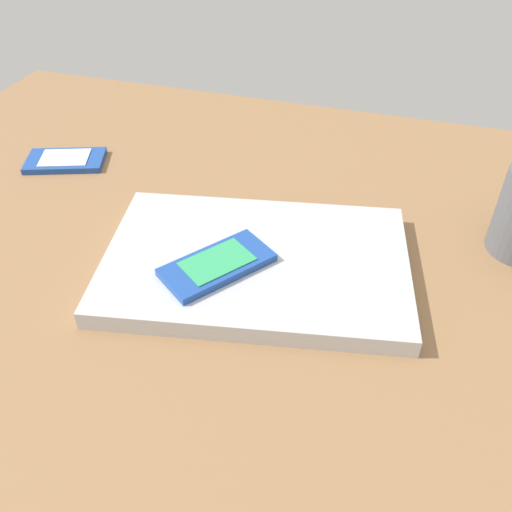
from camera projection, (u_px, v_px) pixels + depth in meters
desk_surface at (292, 269)px, 61.89cm from camera, size 120.00×80.00×3.00cm
laptop_closed at (256, 263)px, 58.87cm from camera, size 35.58×26.65×2.07cm
cell_phone_on_laptop at (217, 265)px, 56.38cm from camera, size 11.28×12.49×0.97cm
cell_phone_on_desk at (65, 160)px, 76.82cm from camera, size 11.99×9.23×0.97cm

